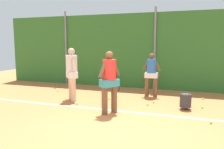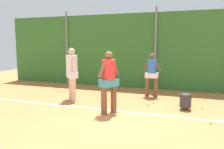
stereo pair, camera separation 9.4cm
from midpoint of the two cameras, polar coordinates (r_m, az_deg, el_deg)
The scene contains 18 objects.
ground_plane at distance 7.04m, azimuth 5.92°, elevation -9.52°, with size 24.18×24.18×0.00m, color #C67542.
hedge_fence_backdrop at distance 10.67m, azimuth 11.18°, elevation 5.72°, with size 15.72×0.25×3.48m, color #33702D.
fence_post_left at distance 12.04m, azimuth -10.95°, elevation 6.47°, with size 0.10×0.10×3.70m, color gray.
fence_post_center at distance 10.50m, azimuth 11.05°, elevation 6.31°, with size 0.10×0.10×3.70m, color gray.
court_baseline_paint at distance 7.06m, azimuth 5.96°, elevation -9.45°, with size 11.49×0.10×0.01m, color white.
player_foreground_near at distance 6.74m, azimuth -0.37°, elevation -1.11°, with size 0.56×0.76×1.87m.
player_midcourt at distance 8.48m, azimuth -9.67°, elevation 0.82°, with size 0.66×0.65×1.93m.
player_backcourt_far at distance 9.09m, azimuth 10.20°, elevation 0.50°, with size 0.72×0.37×1.71m.
ball_hopper at distance 7.65m, azimuth 18.23°, elevation -6.22°, with size 0.36×0.36×0.51m.
tennis_ball_0 at distance 11.19m, azimuth -13.16°, elevation -3.06°, with size 0.07×0.07×0.07m, color #CCDB33.
tennis_ball_2 at distance 8.22m, azimuth 10.70°, elevation -6.85°, with size 0.07×0.07×0.07m, color #CCDB33.
tennis_ball_4 at distance 6.61m, azimuth 23.81°, elevation -11.01°, with size 0.07×0.07×0.07m, color #CCDB33.
tennis_ball_5 at distance 7.89m, azimuth 9.22°, elevation -7.45°, with size 0.07×0.07×0.07m, color #CCDB33.
tennis_ball_6 at distance 9.24m, azimuth 22.15°, elevation -5.68°, with size 0.07×0.07×0.07m, color #CCDB33.
tennis_ball_7 at distance 8.63m, azimuth -0.38°, elevation -6.03°, with size 0.07×0.07×0.07m, color #CCDB33.
tennis_ball_8 at distance 10.29m, azimuth -12.94°, elevation -3.98°, with size 0.07×0.07×0.07m, color #CCDB33.
tennis_ball_9 at distance 8.03m, azimuth -8.47°, elevation -7.16°, with size 0.07×0.07×0.07m, color #CCDB33.
tennis_ball_11 at distance 8.00m, azimuth 21.98°, elevation -7.71°, with size 0.07×0.07×0.07m, color #CCDB33.
Camera 2 is at (1.61, -4.86, 2.08)m, focal length 36.58 mm.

